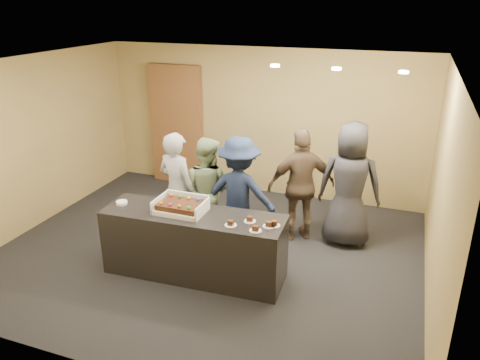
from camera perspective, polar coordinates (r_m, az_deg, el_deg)
The scene contains 17 objects.
room at distance 6.43m, azimuth -4.16°, elevation 1.75°, with size 6.04×6.00×2.70m.
serving_counter at distance 6.28m, azimuth -5.61°, elevation -7.83°, with size 2.40×0.70×0.90m, color black.
storage_cabinet at distance 9.27m, azimuth -7.75°, elevation 6.64°, with size 1.06×0.15×2.33m, color brown.
cake_box at distance 6.15m, azimuth -7.14°, elevation -3.41°, with size 0.64×0.44×0.19m.
sheet_cake at distance 6.11m, azimuth -7.27°, elevation -3.05°, with size 0.55×0.38×0.11m.
plate_stack at distance 6.52m, azimuth -14.22°, elevation -2.68°, with size 0.15×0.15×0.04m, color white.
slice_a at distance 5.74m, azimuth -1.15°, elevation -5.34°, with size 0.15×0.15×0.07m.
slice_b at distance 5.84m, azimuth 1.22°, elevation -4.86°, with size 0.15×0.15×0.07m.
slice_c at distance 5.61m, azimuth 1.90°, elevation -6.02°, with size 0.15×0.15×0.07m.
slice_d at distance 5.75m, azimuth 4.18°, elevation -5.37°, with size 0.15×0.15×0.07m.
slice_e at distance 5.72m, azimuth 3.53°, elevation -5.48°, with size 0.15×0.15×0.07m.
person_server_grey at distance 6.91m, azimuth -7.64°, elevation -1.20°, with size 0.64×0.42×1.74m, color #9B9BA0.
person_sage_man at distance 7.00m, azimuth -4.10°, elevation -1.25°, with size 0.79×0.62×1.63m, color #8DA578.
person_navy_man at distance 6.75m, azimuth -0.10°, elevation -1.71°, with size 1.11×0.64×1.71m, color #17213D.
person_brown_extra at distance 7.06m, azimuth 7.48°, elevation -0.67°, with size 1.02×0.43×1.74m, color brown.
person_dark_suit at distance 7.03m, azimuth 13.21°, elevation -0.56°, with size 0.92×0.60×1.89m, color #27262B.
ceiling_spotlights at distance 6.13m, azimuth 11.68°, elevation 13.14°, with size 1.72×0.12×0.03m.
Camera 1 is at (2.52, -5.50, 3.52)m, focal length 35.00 mm.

